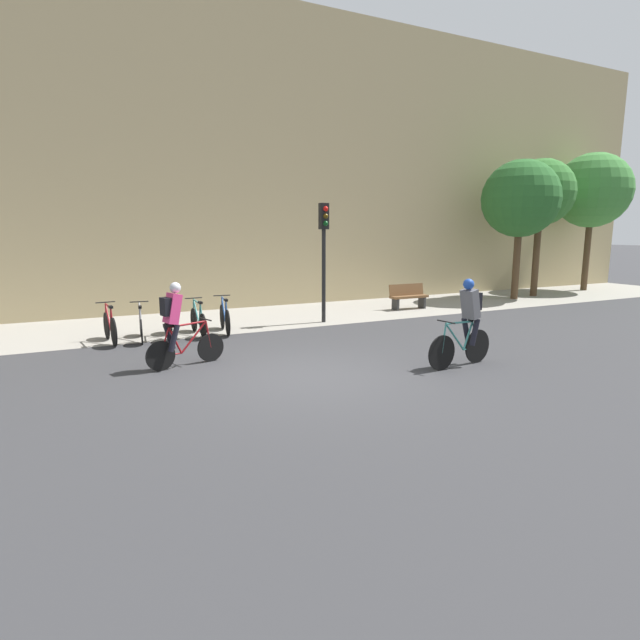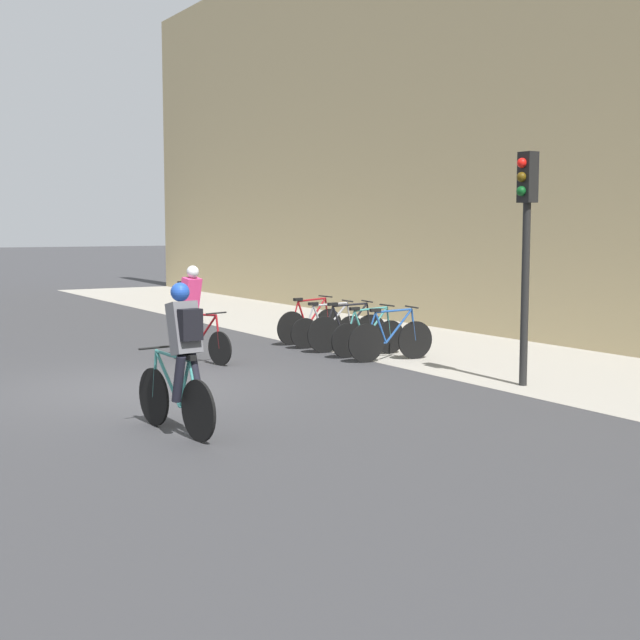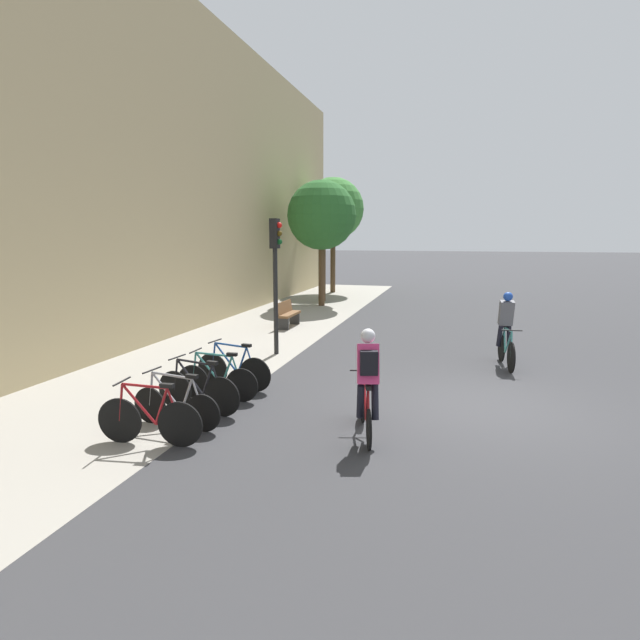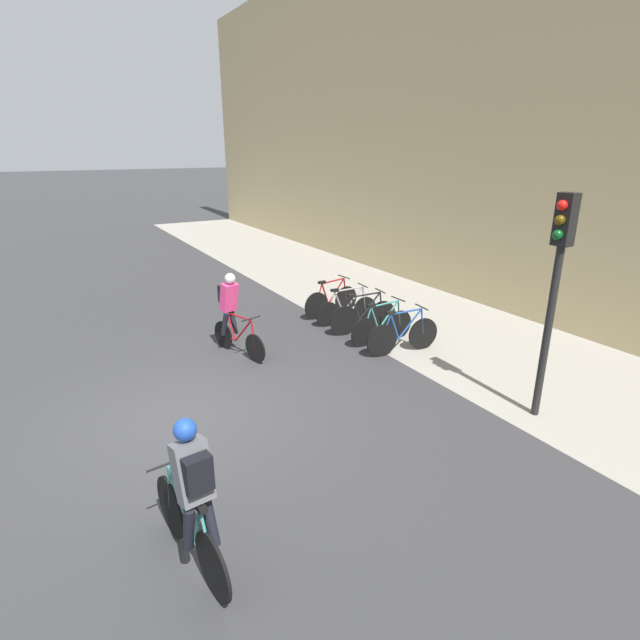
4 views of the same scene
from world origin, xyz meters
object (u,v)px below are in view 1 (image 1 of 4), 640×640
cyclist_grey (467,320)px  parked_bike_0 (110,327)px  traffic_light_pole (324,241)px  bench (408,296)px  parked_bike_2 (170,322)px  cyclist_pink (176,322)px  parked_bike_3 (198,320)px  parked_bike_4 (225,318)px  parked_bike_1 (141,325)px

cyclist_grey → parked_bike_0: bearing=139.4°
traffic_light_pole → bench: 4.50m
parked_bike_2 → traffic_light_pole: size_ratio=0.48×
cyclist_pink → cyclist_grey: (5.37, -2.43, -0.00)m
parked_bike_3 → parked_bike_4: 0.73m
parked_bike_3 → parked_bike_4: parked_bike_4 is taller
traffic_light_pole → parked_bike_2: bearing=-177.1°
cyclist_pink → bench: bearing=26.3°
cyclist_grey → parked_bike_0: 8.51m
parked_bike_2 → parked_bike_4: size_ratio=1.00×
parked_bike_0 → traffic_light_pole: bearing=2.2°
cyclist_grey → parked_bike_1: bearing=136.0°
parked_bike_3 → bench: parked_bike_3 is taller
cyclist_grey → parked_bike_1: size_ratio=1.08×
parked_bike_0 → bench: parked_bike_0 is taller
parked_bike_2 → bench: (8.49, 1.27, 0.05)m
cyclist_pink → parked_bike_2: 3.17m
parked_bike_3 → bench: size_ratio=1.16×
parked_bike_4 → parked_bike_2: bearing=180.0°
cyclist_pink → parked_bike_4: cyclist_pink is taller
cyclist_grey → traffic_light_pole: traffic_light_pole is taller
parked_bike_4 → traffic_light_pole: bearing=4.2°
traffic_light_pole → parked_bike_0: bearing=-177.8°
traffic_light_pole → cyclist_pink: bearing=-146.2°
parked_bike_4 → traffic_light_pole: traffic_light_pole is taller
cyclist_grey → parked_bike_0: size_ratio=1.08×
cyclist_pink → parked_bike_3: bearing=70.3°
cyclist_grey → traffic_light_pole: bearing=93.9°
cyclist_grey → parked_bike_4: 6.58m
parked_bike_0 → parked_bike_3: size_ratio=1.00×
cyclist_grey → bench: size_ratio=1.25×
cyclist_pink → traffic_light_pole: (4.98, 3.33, 1.52)m
cyclist_grey → parked_bike_1: (-5.71, 5.53, -0.56)m
parked_bike_2 → traffic_light_pole: traffic_light_pole is taller
parked_bike_4 → parked_bike_3: bearing=-179.9°
parked_bike_0 → traffic_light_pole: size_ratio=0.47×
traffic_light_pole → cyclist_grey: bearing=-86.1°
parked_bike_1 → parked_bike_4: size_ratio=0.97×
cyclist_pink → parked_bike_4: size_ratio=1.02×
parked_bike_1 → traffic_light_pole: bearing=2.5°
parked_bike_2 → parked_bike_4: (1.45, -0.00, -0.00)m
parked_bike_3 → parked_bike_0: bearing=180.0°
parked_bike_3 → traffic_light_pole: bearing=3.4°
parked_bike_1 → parked_bike_4: bearing=0.0°
parked_bike_3 → bench: (7.76, 1.27, 0.07)m
cyclist_grey → parked_bike_3: cyclist_grey is taller
cyclist_grey → traffic_light_pole: size_ratio=0.51×
parked_bike_1 → parked_bike_2: bearing=0.2°
cyclist_pink → parked_bike_4: (1.83, 3.10, -0.53)m
cyclist_pink → parked_bike_0: 3.33m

